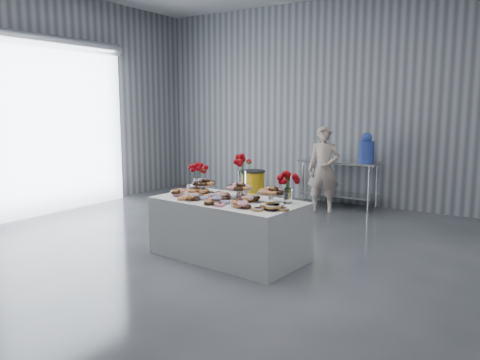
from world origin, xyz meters
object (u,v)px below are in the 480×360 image
object	(u,v)px
prep_table	(340,175)
person	(324,169)
water_jug	(366,149)
display_table	(228,228)
trash_barrel	(252,188)

from	to	relation	value
prep_table	person	distance (m)	0.58
water_jug	prep_table	bearing A→B (deg)	180.00
display_table	person	distance (m)	3.17
prep_table	water_jug	xyz separation A→B (m)	(0.50, -0.00, 0.53)
water_jug	trash_barrel	xyz separation A→B (m)	(-2.02, -0.74, -0.81)
display_table	trash_barrel	world-z (taller)	display_table
water_jug	trash_barrel	bearing A→B (deg)	-159.97
prep_table	person	bearing A→B (deg)	-100.50
display_table	trash_barrel	distance (m)	3.29
person	prep_table	bearing A→B (deg)	61.08
display_table	trash_barrel	size ratio (longest dim) A/B	2.78
display_table	person	world-z (taller)	person
person	trash_barrel	bearing A→B (deg)	169.06
display_table	prep_table	size ratio (longest dim) A/B	1.27
person	trash_barrel	distance (m)	1.50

